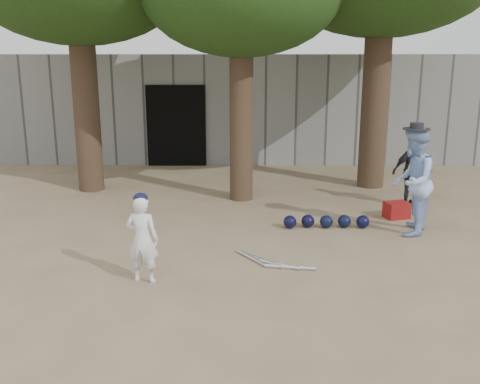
{
  "coord_description": "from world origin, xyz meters",
  "views": [
    {
      "loc": [
        0.66,
        -6.76,
        2.9
      ],
      "look_at": [
        0.6,
        1.0,
        0.95
      ],
      "focal_mm": 40.0,
      "sensor_mm": 36.0,
      "label": 1
    }
  ],
  "objects_px": {
    "spectator_dark": "(413,171)",
    "boy_player": "(142,239)",
    "spectator_blue": "(412,182)",
    "red_bag": "(397,210)"
  },
  "relations": [
    {
      "from": "boy_player",
      "to": "spectator_dark",
      "type": "xyz_separation_m",
      "value": [
        4.69,
        3.82,
        0.12
      ]
    },
    {
      "from": "red_bag",
      "to": "boy_player",
      "type": "bearing_deg",
      "value": -144.7
    },
    {
      "from": "boy_player",
      "to": "spectator_blue",
      "type": "distance_m",
      "value": 4.62
    },
    {
      "from": "spectator_dark",
      "to": "spectator_blue",
      "type": "bearing_deg",
      "value": 63.17
    },
    {
      "from": "spectator_blue",
      "to": "red_bag",
      "type": "xyz_separation_m",
      "value": [
        0.04,
        0.92,
        -0.76
      ]
    },
    {
      "from": "spectator_blue",
      "to": "red_bag",
      "type": "relative_size",
      "value": 4.31
    },
    {
      "from": "spectator_dark",
      "to": "boy_player",
      "type": "bearing_deg",
      "value": 29.79
    },
    {
      "from": "spectator_dark",
      "to": "red_bag",
      "type": "bearing_deg",
      "value": 49.74
    },
    {
      "from": "boy_player",
      "to": "spectator_blue",
      "type": "xyz_separation_m",
      "value": [
        4.13,
        2.04,
        0.31
      ]
    },
    {
      "from": "boy_player",
      "to": "spectator_blue",
      "type": "relative_size",
      "value": 0.65
    }
  ]
}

